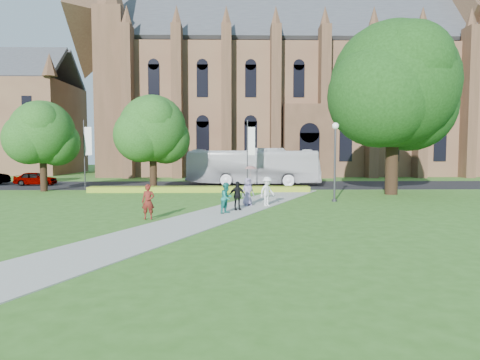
{
  "coord_description": "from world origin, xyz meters",
  "views": [
    {
      "loc": [
        0.67,
        -21.73,
        3.42
      ],
      "look_at": [
        1.15,
        4.31,
        1.6
      ],
      "focal_mm": 32.0,
      "sensor_mm": 36.0,
      "label": 1
    }
  ],
  "objects_px": {
    "car_0": "(36,178)",
    "pedestrian_0": "(148,202)",
    "streetlamp": "(335,152)",
    "tour_coach": "(253,167)",
    "large_tree": "(394,85)"
  },
  "relations": [
    {
      "from": "pedestrian_0",
      "to": "tour_coach",
      "type": "bearing_deg",
      "value": 74.51
    },
    {
      "from": "tour_coach",
      "to": "large_tree",
      "type": "bearing_deg",
      "value": -123.9
    },
    {
      "from": "streetlamp",
      "to": "pedestrian_0",
      "type": "height_order",
      "value": "streetlamp"
    },
    {
      "from": "large_tree",
      "to": "car_0",
      "type": "height_order",
      "value": "large_tree"
    },
    {
      "from": "streetlamp",
      "to": "pedestrian_0",
      "type": "distance_m",
      "value": 13.39
    },
    {
      "from": "streetlamp",
      "to": "large_tree",
      "type": "distance_m",
      "value": 8.73
    },
    {
      "from": "large_tree",
      "to": "car_0",
      "type": "bearing_deg",
      "value": 164.15
    },
    {
      "from": "tour_coach",
      "to": "car_0",
      "type": "relative_size",
      "value": 3.33
    },
    {
      "from": "streetlamp",
      "to": "pedestrian_0",
      "type": "relative_size",
      "value": 3.04
    },
    {
      "from": "large_tree",
      "to": "tour_coach",
      "type": "bearing_deg",
      "value": 139.12
    },
    {
      "from": "streetlamp",
      "to": "tour_coach",
      "type": "bearing_deg",
      "value": 109.57
    },
    {
      "from": "pedestrian_0",
      "to": "large_tree",
      "type": "bearing_deg",
      "value": 36.88
    },
    {
      "from": "tour_coach",
      "to": "car_0",
      "type": "height_order",
      "value": "tour_coach"
    },
    {
      "from": "car_0",
      "to": "pedestrian_0",
      "type": "xyz_separation_m",
      "value": [
        14.92,
        -20.73,
        0.22
      ]
    },
    {
      "from": "large_tree",
      "to": "pedestrian_0",
      "type": "xyz_separation_m",
      "value": [
        -16.45,
        -11.82,
        -7.46
      ]
    }
  ]
}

